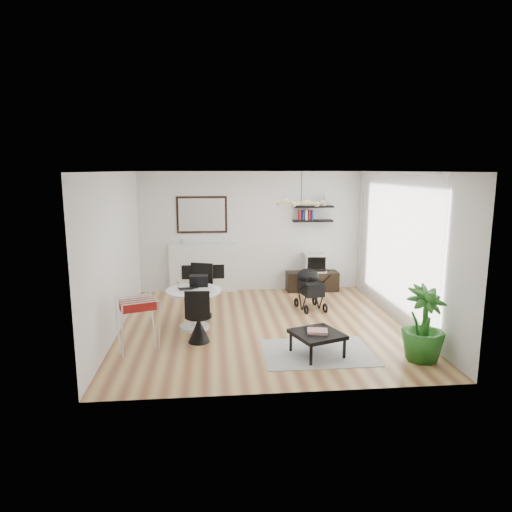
{
  "coord_description": "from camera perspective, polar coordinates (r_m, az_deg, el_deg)",
  "views": [
    {
      "loc": [
        -0.89,
        -7.69,
        2.73
      ],
      "look_at": [
        -0.1,
        0.4,
        1.19
      ],
      "focal_mm": 32.0,
      "sensor_mm": 36.0,
      "label": 1
    }
  ],
  "objects": [
    {
      "name": "fireplace",
      "position": [
        10.32,
        -6.66,
        -0.78
      ],
      "size": [
        1.5,
        0.17,
        2.16
      ],
      "color": "white",
      "rests_on": "floor"
    },
    {
      "name": "newspaper",
      "position": [
        7.85,
        -6.51,
        -4.28
      ],
      "size": [
        0.4,
        0.34,
        0.01
      ],
      "primitive_type": "cube",
      "rotation": [
        0.0,
        0.0,
        0.09
      ],
      "color": "beige",
      "rests_on": "dining_table"
    },
    {
      "name": "black_bag",
      "position": [
        8.14,
        -7.17,
        -3.1
      ],
      "size": [
        0.33,
        0.2,
        0.2
      ],
      "primitive_type": "cube",
      "rotation": [
        0.0,
        0.0,
        -0.0
      ],
      "color": "black",
      "rests_on": "dining_table"
    },
    {
      "name": "sheer_curtain",
      "position": [
        8.66,
        16.81,
        1.09
      ],
      "size": [
        0.04,
        3.6,
        2.6
      ],
      "primitive_type": "cube",
      "color": "white",
      "rests_on": "wall_right"
    },
    {
      "name": "magazines",
      "position": [
        6.9,
        7.69,
        -9.31
      ],
      "size": [
        0.33,
        0.28,
        0.04
      ],
      "primitive_type": "cube",
      "rotation": [
        0.0,
        0.0,
        -0.19
      ],
      "color": "#B8362E",
      "rests_on": "coffee_table"
    },
    {
      "name": "floor",
      "position": [
        8.21,
        0.95,
        -8.7
      ],
      "size": [
        5.0,
        5.0,
        0.0
      ],
      "primitive_type": "plane",
      "color": "brown",
      "rests_on": "ground"
    },
    {
      "name": "potted_plant",
      "position": [
        7.05,
        20.21,
        -7.97
      ],
      "size": [
        0.78,
        0.78,
        1.1
      ],
      "primitive_type": "imported",
      "rotation": [
        0.0,
        0.0,
        0.33
      ],
      "color": "#22621C",
      "rests_on": "floor"
    },
    {
      "name": "rug",
      "position": [
        7.13,
        7.67,
        -11.83
      ],
      "size": [
        1.66,
        1.2,
        0.01
      ],
      "primitive_type": "cube",
      "color": "#A0A0A0",
      "rests_on": "floor"
    },
    {
      "name": "stroller",
      "position": [
        9.14,
        6.75,
        -4.24
      ],
      "size": [
        0.57,
        0.78,
        0.89
      ],
      "rotation": [
        0.0,
        0.0,
        0.19
      ],
      "color": "black",
      "rests_on": "floor"
    },
    {
      "name": "wall_back",
      "position": [
        10.32,
        -0.61,
        3.04
      ],
      "size": [
        5.0,
        0.0,
        5.0
      ],
      "primitive_type": "plane",
      "rotation": [
        1.57,
        0.0,
        0.0
      ],
      "color": "white",
      "rests_on": "floor"
    },
    {
      "name": "coffee_table",
      "position": [
        6.93,
        7.66,
        -9.75
      ],
      "size": [
        0.86,
        0.86,
        0.34
      ],
      "rotation": [
        0.0,
        0.0,
        0.35
      ],
      "color": "black",
      "rests_on": "rug"
    },
    {
      "name": "drinking_glass",
      "position": [
        8.1,
        -9.72,
        -3.61
      ],
      "size": [
        0.05,
        0.05,
        0.09
      ],
      "primitive_type": "cylinder",
      "color": "white",
      "rests_on": "dining_table"
    },
    {
      "name": "pendant_lamp",
      "position": [
        8.17,
        5.67,
        6.6
      ],
      "size": [
        0.9,
        0.9,
        0.1
      ],
      "primitive_type": null,
      "color": "tan",
      "rests_on": "ceiling"
    },
    {
      "name": "chair_near",
      "position": [
        7.42,
        -7.18,
        -8.6
      ],
      "size": [
        0.43,
        0.44,
        0.9
      ],
      "rotation": [
        0.0,
        0.0,
        3.09
      ],
      "color": "black",
      "rests_on": "floor"
    },
    {
      "name": "shelf_upper",
      "position": [
        10.35,
        7.14,
        6.15
      ],
      "size": [
        0.9,
        0.25,
        0.04
      ],
      "primitive_type": "cube",
      "color": "black",
      "rests_on": "wall_back"
    },
    {
      "name": "laptop",
      "position": [
        7.92,
        -8.39,
        -4.14
      ],
      "size": [
        0.38,
        0.3,
        0.03
      ],
      "primitive_type": "imported",
      "rotation": [
        0.0,
        0.0,
        0.28
      ],
      "color": "black",
      "rests_on": "dining_table"
    },
    {
      "name": "dining_table",
      "position": [
        8.0,
        -7.74,
        -5.84
      ],
      "size": [
        0.96,
        0.96,
        0.7
      ],
      "color": "white",
      "rests_on": "floor"
    },
    {
      "name": "wall_right",
      "position": [
        8.52,
        17.93,
        0.88
      ],
      "size": [
        0.0,
        5.0,
        5.0
      ],
      "primitive_type": "plane",
      "rotation": [
        1.57,
        0.0,
        -1.57
      ],
      "color": "white",
      "rests_on": "floor"
    },
    {
      "name": "drying_rack",
      "position": [
        7.12,
        -14.51,
        -8.27
      ],
      "size": [
        0.72,
        0.7,
        0.86
      ],
      "rotation": [
        0.0,
        0.0,
        0.35
      ],
      "color": "white",
      "rests_on": "floor"
    },
    {
      "name": "shelf_lower",
      "position": [
        10.38,
        7.1,
        4.39
      ],
      "size": [
        0.9,
        0.25,
        0.04
      ],
      "primitive_type": "cube",
      "color": "black",
      "rests_on": "wall_back"
    },
    {
      "name": "chair_far",
      "position": [
        8.68,
        -7.15,
        -5.52
      ],
      "size": [
        0.52,
        0.53,
        0.99
      ],
      "rotation": [
        0.0,
        0.0,
        -0.33
      ],
      "color": "black",
      "rests_on": "floor"
    },
    {
      "name": "crt_tv",
      "position": [
        10.45,
        7.33,
        -0.84
      ],
      "size": [
        0.49,
        0.42,
        0.42
      ],
      "color": "silver",
      "rests_on": "tv_console"
    },
    {
      "name": "ceiling",
      "position": [
        7.74,
        1.01,
        10.5
      ],
      "size": [
        5.0,
        5.0,
        0.0
      ],
      "primitive_type": "plane",
      "color": "white",
      "rests_on": "wall_back"
    },
    {
      "name": "wall_left",
      "position": [
        7.98,
        -17.16,
        0.29
      ],
      "size": [
        0.0,
        5.0,
        5.0
      ],
      "primitive_type": "plane",
      "rotation": [
        1.57,
        0.0,
        1.57
      ],
      "color": "white",
      "rests_on": "floor"
    },
    {
      "name": "tv_console",
      "position": [
        10.53,
        7.03,
        -3.14
      ],
      "size": [
        1.17,
        0.41,
        0.44
      ],
      "primitive_type": "cube",
      "color": "black",
      "rests_on": "floor"
    }
  ]
}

